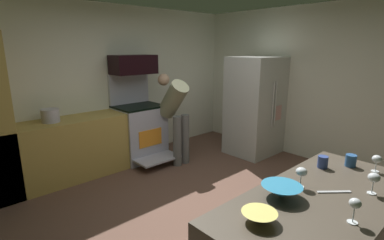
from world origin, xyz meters
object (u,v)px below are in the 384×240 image
at_px(wine_glass_mid, 301,173).
at_px(microwave, 134,65).
at_px(oven_range, 140,131).
at_px(stock_pot, 50,116).
at_px(wine_glass_near, 377,160).
at_px(mug_tea, 323,162).
at_px(mixing_bowl_small, 281,191).
at_px(wine_glass_far, 374,178).
at_px(mug_coffee, 351,161).
at_px(mixing_bowl_large, 259,217).
at_px(refrigerator, 255,106).
at_px(person_cook, 175,111).
at_px(wine_glass_extra, 355,205).

bearing_deg(wine_glass_mid, microwave, 78.65).
height_order(oven_range, stock_pot, oven_range).
distance_m(wine_glass_near, mug_tea, 0.42).
bearing_deg(oven_range, mixing_bowl_small, -105.65).
distance_m(wine_glass_far, mug_coffee, 0.51).
height_order(mixing_bowl_large, wine_glass_near, wine_glass_near).
height_order(microwave, refrigerator, microwave).
bearing_deg(refrigerator, mixing_bowl_small, -141.27).
height_order(refrigerator, wine_glass_mid, refrigerator).
bearing_deg(person_cook, wine_glass_far, -103.65).
xyz_separation_m(mug_tea, stock_pot, (-1.21, 3.26, 0.04)).
relative_size(microwave, wine_glass_extra, 4.66).
distance_m(mixing_bowl_large, mug_coffee, 1.29).
relative_size(oven_range, mug_coffee, 13.99).
xyz_separation_m(person_cook, mug_tea, (-0.56, -2.70, 0.07)).
height_order(mixing_bowl_small, wine_glass_extra, wine_glass_extra).
bearing_deg(microwave, stock_pot, -176.75).
relative_size(microwave, mixing_bowl_large, 3.43).
xyz_separation_m(wine_glass_near, mug_coffee, (-0.03, 0.19, -0.05)).
bearing_deg(wine_glass_far, mug_tea, 65.71).
bearing_deg(mug_coffee, stock_pot, 112.66).
bearing_deg(mixing_bowl_small, mixing_bowl_large, -168.93).
relative_size(mixing_bowl_large, wine_glass_near, 1.48).
distance_m(wine_glass_extra, mug_tea, 0.84).
distance_m(mixing_bowl_large, wine_glass_extra, 0.56).
distance_m(oven_range, refrigerator, 2.11).
height_order(oven_range, microwave, microwave).
xyz_separation_m(wine_glass_mid, wine_glass_far, (0.28, -0.39, 0.00)).
bearing_deg(mug_tea, mug_coffee, -35.68).
height_order(wine_glass_mid, stock_pot, stock_pot).
height_order(mixing_bowl_large, mug_tea, mug_tea).
distance_m(wine_glass_far, wine_glass_extra, 0.48).
bearing_deg(wine_glass_extra, person_cook, 68.67).
height_order(refrigerator, mug_coffee, refrigerator).
xyz_separation_m(oven_range, person_cook, (0.37, -0.54, 0.38)).
bearing_deg(wine_glass_far, mixing_bowl_large, 158.97).
distance_m(refrigerator, mixing_bowl_large, 3.73).
bearing_deg(wine_glass_mid, wine_glass_far, -54.51).
bearing_deg(mug_tea, wine_glass_far, -114.29).
distance_m(microwave, mixing_bowl_large, 3.74).
relative_size(refrigerator, wine_glass_near, 12.04).
relative_size(wine_glass_mid, stock_pot, 0.65).
height_order(person_cook, wine_glass_near, person_cook).
xyz_separation_m(wine_glass_extra, mug_tea, (0.68, 0.49, -0.07)).
bearing_deg(person_cook, mug_tea, -101.79).
bearing_deg(wine_glass_near, wine_glass_extra, -170.80).
bearing_deg(person_cook, wine_glass_extra, -111.33).
bearing_deg(stock_pot, mug_tea, -69.58).
height_order(wine_glass_mid, wine_glass_extra, wine_glass_extra).
distance_m(microwave, stock_pot, 1.55).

